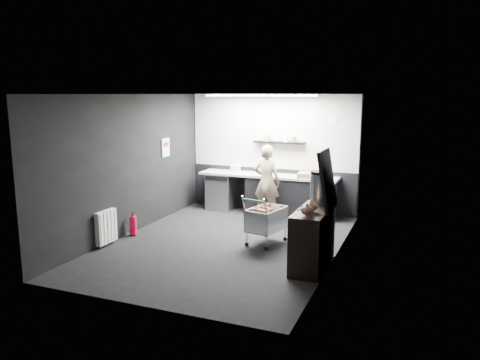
% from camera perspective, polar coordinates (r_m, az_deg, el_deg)
% --- Properties ---
extents(floor, '(5.50, 5.50, 0.00)m').
position_cam_1_polar(floor, '(8.65, -1.83, -7.76)').
color(floor, black).
rests_on(floor, ground).
extents(ceiling, '(5.50, 5.50, 0.00)m').
position_cam_1_polar(ceiling, '(8.22, -1.94, 10.43)').
color(ceiling, beige).
rests_on(ceiling, wall_back).
extents(wall_back, '(5.50, 0.00, 5.50)m').
position_cam_1_polar(wall_back, '(10.88, 3.97, 3.29)').
color(wall_back, black).
rests_on(wall_back, floor).
extents(wall_front, '(5.50, 0.00, 5.50)m').
position_cam_1_polar(wall_front, '(5.97, -12.59, -2.92)').
color(wall_front, black).
rests_on(wall_front, floor).
extents(wall_left, '(0.00, 5.50, 5.50)m').
position_cam_1_polar(wall_left, '(9.31, -13.23, 1.82)').
color(wall_left, black).
rests_on(wall_left, floor).
extents(wall_right, '(0.00, 5.50, 5.50)m').
position_cam_1_polar(wall_right, '(7.75, 11.77, 0.18)').
color(wall_right, black).
rests_on(wall_right, floor).
extents(kitchen_wall_panel, '(3.95, 0.02, 1.70)m').
position_cam_1_polar(kitchen_wall_panel, '(10.81, 3.97, 5.91)').
color(kitchen_wall_panel, silver).
rests_on(kitchen_wall_panel, wall_back).
extents(dado_panel, '(3.95, 0.02, 1.00)m').
position_cam_1_polar(dado_panel, '(11.00, 3.88, -1.12)').
color(dado_panel, black).
rests_on(dado_panel, wall_back).
extents(floating_shelf, '(1.20, 0.22, 0.04)m').
position_cam_1_polar(floating_shelf, '(10.66, 4.79, 4.59)').
color(floating_shelf, black).
rests_on(floating_shelf, wall_back).
extents(wall_clock, '(0.20, 0.03, 0.20)m').
position_cam_1_polar(wall_clock, '(10.43, 11.36, 7.22)').
color(wall_clock, white).
rests_on(wall_clock, wall_back).
extents(poster, '(0.02, 0.30, 0.40)m').
position_cam_1_polar(poster, '(10.35, -9.06, 3.93)').
color(poster, white).
rests_on(poster, wall_left).
extents(poster_red_band, '(0.02, 0.22, 0.10)m').
position_cam_1_polar(poster_red_band, '(10.34, -9.05, 4.32)').
color(poster_red_band, red).
rests_on(poster_red_band, poster).
extents(radiator, '(0.10, 0.50, 0.60)m').
position_cam_1_polar(radiator, '(8.77, -16.01, -5.52)').
color(radiator, white).
rests_on(radiator, wall_left).
extents(ceiling_strip, '(2.40, 0.20, 0.04)m').
position_cam_1_polar(ceiling_strip, '(9.94, 2.44, 10.26)').
color(ceiling_strip, white).
rests_on(ceiling_strip, ceiling).
extents(prep_counter, '(3.20, 0.61, 0.90)m').
position_cam_1_polar(prep_counter, '(10.68, 4.05, -1.71)').
color(prep_counter, black).
rests_on(prep_counter, floor).
extents(person, '(0.62, 0.43, 1.63)m').
position_cam_1_polar(person, '(10.19, 3.29, -0.24)').
color(person, beige).
rests_on(person, floor).
extents(shopping_cart, '(0.66, 0.93, 0.91)m').
position_cam_1_polar(shopping_cart, '(8.54, 3.23, -4.99)').
color(shopping_cart, silver).
rests_on(shopping_cart, floor).
extents(sideboard, '(0.53, 1.25, 1.87)m').
position_cam_1_polar(sideboard, '(7.48, 9.01, -6.08)').
color(sideboard, black).
rests_on(sideboard, floor).
extents(fire_extinguisher, '(0.13, 0.13, 0.44)m').
position_cam_1_polar(fire_extinguisher, '(9.30, -12.89, -5.34)').
color(fire_extinguisher, red).
rests_on(fire_extinguisher, floor).
extents(cardboard_box, '(0.60, 0.48, 0.11)m').
position_cam_1_polar(cardboard_box, '(10.30, 8.70, 0.58)').
color(cardboard_box, '#A88159').
rests_on(cardboard_box, prep_counter).
extents(pink_tub, '(0.20, 0.20, 0.20)m').
position_cam_1_polar(pink_tub, '(10.67, 2.53, 1.26)').
color(pink_tub, silver).
rests_on(pink_tub, prep_counter).
extents(white_container, '(0.19, 0.15, 0.17)m').
position_cam_1_polar(white_container, '(10.84, -0.55, 1.34)').
color(white_container, white).
rests_on(white_container, prep_counter).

